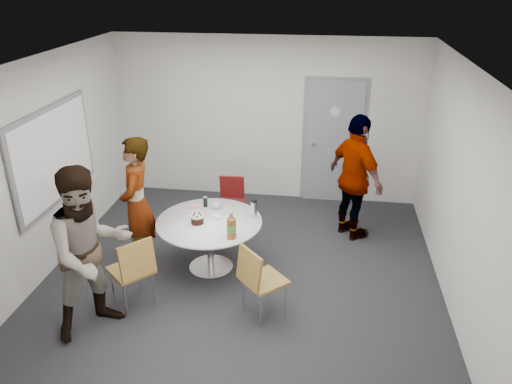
% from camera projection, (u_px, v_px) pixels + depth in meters
% --- Properties ---
extents(floor, '(5.00, 5.00, 0.00)m').
position_uv_depth(floor, '(242.00, 274.00, 6.48)').
color(floor, '#242327').
rests_on(floor, ground).
extents(ceiling, '(5.00, 5.00, 0.00)m').
position_uv_depth(ceiling, '(239.00, 64.00, 5.36)').
color(ceiling, silver).
rests_on(ceiling, wall_back).
extents(wall_back, '(5.00, 0.00, 5.00)m').
position_uv_depth(wall_back, '(267.00, 120.00, 8.17)').
color(wall_back, silver).
rests_on(wall_back, floor).
extents(wall_left, '(0.00, 5.00, 5.00)m').
position_uv_depth(wall_left, '(45.00, 168.00, 6.25)').
color(wall_left, silver).
rests_on(wall_left, floor).
extents(wall_right, '(0.00, 5.00, 5.00)m').
position_uv_depth(wall_right, '(460.00, 191.00, 5.59)').
color(wall_right, silver).
rests_on(wall_right, floor).
extents(wall_front, '(5.00, 0.00, 5.00)m').
position_uv_depth(wall_front, '(183.00, 311.00, 3.67)').
color(wall_front, silver).
rests_on(wall_front, floor).
extents(door, '(1.02, 0.17, 2.12)m').
position_uv_depth(door, '(333.00, 142.00, 8.15)').
color(door, gray).
rests_on(door, wall_back).
extents(whiteboard, '(0.04, 1.90, 1.25)m').
position_uv_depth(whiteboard, '(54.00, 155.00, 6.38)').
color(whiteboard, gray).
rests_on(whiteboard, wall_left).
extents(table, '(1.35, 1.35, 1.04)m').
position_uv_depth(table, '(211.00, 227.00, 6.36)').
color(table, white).
rests_on(table, floor).
extents(chair_near_left, '(0.64, 0.63, 0.91)m').
position_uv_depth(chair_near_left, '(134.00, 267.00, 5.64)').
color(chair_near_left, brown).
rests_on(chair_near_left, floor).
extents(chair_near_right, '(0.62, 0.62, 0.89)m').
position_uv_depth(chair_near_right, '(258.00, 276.00, 5.49)').
color(chair_near_right, brown).
rests_on(chair_near_right, floor).
extents(chair_far, '(0.40, 0.43, 0.81)m').
position_uv_depth(chair_far, '(231.00, 198.00, 7.46)').
color(chair_far, '#5D1312').
rests_on(chair_far, floor).
extents(person_main, '(0.53, 0.71, 1.78)m').
position_uv_depth(person_main, '(137.00, 204.00, 6.34)').
color(person_main, '#A5C6EA').
rests_on(person_main, floor).
extents(person_left, '(1.15, 1.17, 1.90)m').
position_uv_depth(person_left, '(90.00, 252.00, 5.18)').
color(person_left, white).
rests_on(person_left, floor).
extents(person_right, '(1.00, 1.14, 1.84)m').
position_uv_depth(person_right, '(355.00, 178.00, 7.05)').
color(person_right, black).
rests_on(person_right, floor).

